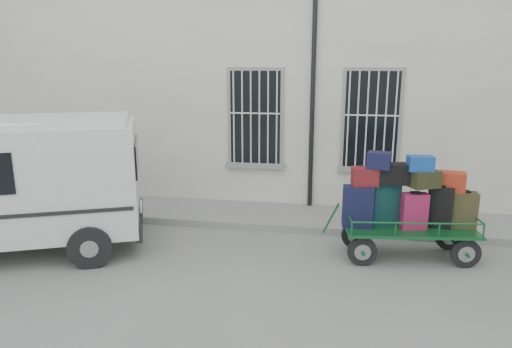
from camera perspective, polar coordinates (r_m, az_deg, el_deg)
The scene contains 4 objects.
ground at distance 8.65m, azimuth -0.87°, elevation -10.27°, with size 80.00×80.00×0.00m, color slate.
building at distance 13.36m, azimuth 3.55°, elevation 11.40°, with size 24.00×5.15×6.00m.
sidewalk at distance 10.64m, azimuth 1.33°, elevation -5.18°, with size 24.00×1.70×0.15m, color gray.
luggage_cart at distance 8.71m, azimuth 18.37°, elevation -3.73°, with size 2.79×1.33×1.99m.
Camera 1 is at (1.48, -7.77, 3.49)m, focal length 32.00 mm.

